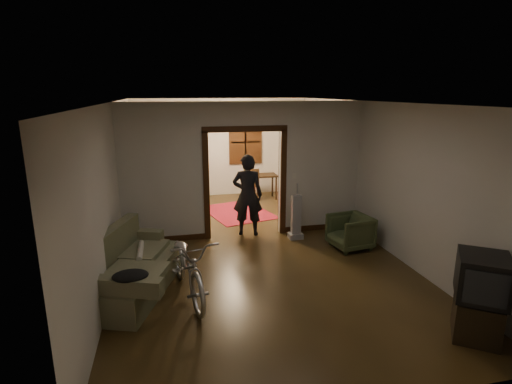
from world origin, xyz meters
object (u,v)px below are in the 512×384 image
object	(u,v)px
armchair	(350,232)
desk	(260,187)
person	(248,195)
sofa	(133,262)
locker	(175,167)
bicycle	(188,265)

from	to	relation	value
armchair	desk	bearing A→B (deg)	-176.41
person	desk	bearing A→B (deg)	-92.16
desk	sofa	bearing A→B (deg)	-123.43
person	armchair	bearing A→B (deg)	162.44
armchair	locker	bearing A→B (deg)	-153.11
armchair	locker	xyz separation A→B (m)	(-3.21, 4.49, 0.60)
locker	sofa	bearing A→B (deg)	-111.48
sofa	desk	size ratio (longest dim) A/B	2.24
desk	person	bearing A→B (deg)	-109.11
desk	armchair	bearing A→B (deg)	-78.42
bicycle	person	bearing A→B (deg)	50.16
sofa	locker	bearing A→B (deg)	101.12
sofa	person	bearing A→B (deg)	62.87
bicycle	desk	distance (m)	5.69
bicycle	locker	bearing A→B (deg)	80.42
bicycle	locker	size ratio (longest dim) A/B	1.00
bicycle	locker	xyz separation A→B (m)	(-0.02, 5.70, 0.44)
sofa	desk	bearing A→B (deg)	76.68
bicycle	armchair	size ratio (longest dim) A/B	2.57
armchair	person	world-z (taller)	person
person	locker	xyz separation A→B (m)	(-1.42, 3.29, 0.07)
bicycle	desk	size ratio (longest dim) A/B	2.02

